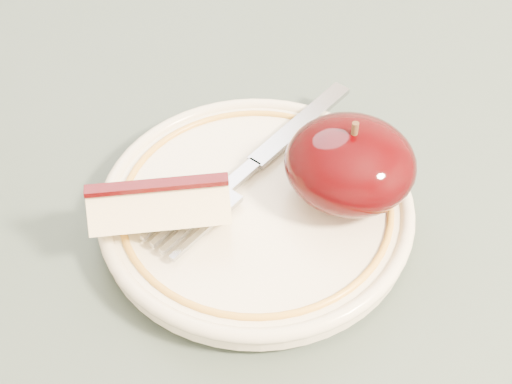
% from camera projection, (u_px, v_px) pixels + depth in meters
% --- Properties ---
extents(table, '(0.90, 0.90, 0.75)m').
position_uv_depth(table, '(324.00, 273.00, 0.53)').
color(table, brown).
rests_on(table, ground).
extents(plate, '(0.19, 0.19, 0.02)m').
position_uv_depth(plate, '(256.00, 207.00, 0.44)').
color(plate, beige).
rests_on(plate, table).
extents(apple_half, '(0.08, 0.07, 0.06)m').
position_uv_depth(apple_half, '(350.00, 164.00, 0.42)').
color(apple_half, black).
rests_on(apple_half, plate).
extents(apple_wedge, '(0.09, 0.06, 0.04)m').
position_uv_depth(apple_wedge, '(160.00, 207.00, 0.41)').
color(apple_wedge, '#FFEEBB').
rests_on(apple_wedge, plate).
extents(fork, '(0.10, 0.17, 0.00)m').
position_uv_depth(fork, '(254.00, 165.00, 0.45)').
color(fork, gray).
rests_on(fork, plate).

